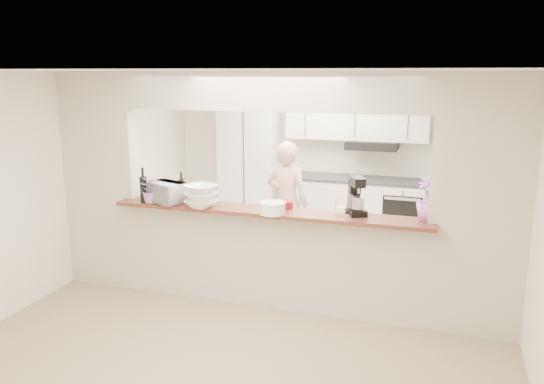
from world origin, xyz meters
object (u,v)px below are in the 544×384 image
at_px(refrigerator, 466,191).
at_px(person, 287,203).
at_px(stand_mixer, 356,198).
at_px(toaster_oven, 166,193).

relative_size(refrigerator, person, 1.05).
xyz_separation_m(refrigerator, person, (-2.26, -1.27, -0.04)).
distance_m(stand_mixer, person, 1.78).
xyz_separation_m(refrigerator, toaster_oven, (-3.20, -2.75, 0.35)).
xyz_separation_m(refrigerator, stand_mixer, (-1.15, -2.59, 0.41)).
bearing_deg(refrigerator, person, -150.57).
bearing_deg(toaster_oven, person, 78.56).
height_order(refrigerator, stand_mixer, refrigerator).
relative_size(refrigerator, toaster_oven, 4.12).
bearing_deg(person, toaster_oven, 66.71).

